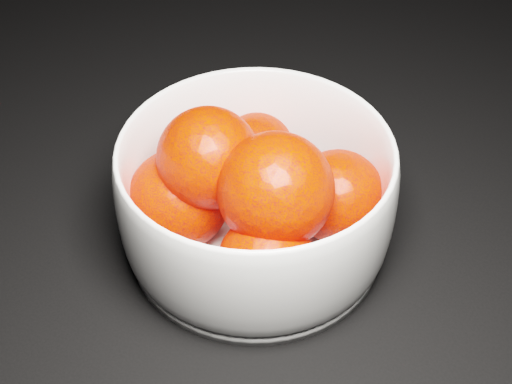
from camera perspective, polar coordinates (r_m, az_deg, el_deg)
The scene contains 2 objects.
bowl at distance 0.57m, azimuth 0.00°, elevation -0.40°, with size 0.22×0.22×0.11m.
orange_pile at distance 0.55m, azimuth -0.43°, elevation -0.03°, with size 0.19×0.18×0.13m.
Camera 1 is at (-0.03, -0.10, 0.45)m, focal length 50.00 mm.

